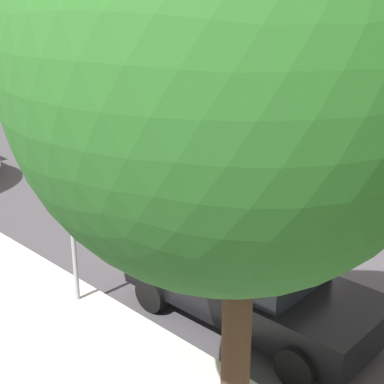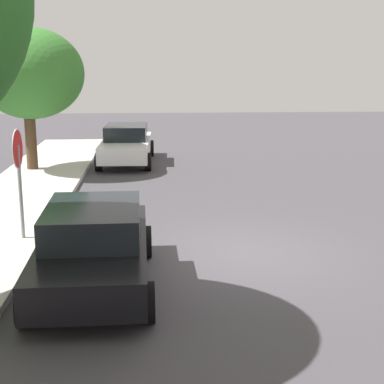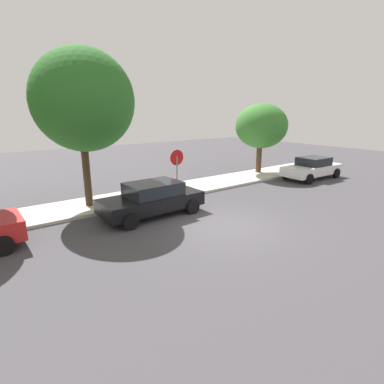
# 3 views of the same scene
# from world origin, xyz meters

# --- Properties ---
(ground_plane) EXTENTS (60.00, 60.00, 0.00)m
(ground_plane) POSITION_xyz_m (0.00, 0.00, 0.00)
(ground_plane) COLOR #423F44
(sidewalk_curb) EXTENTS (32.00, 2.73, 0.14)m
(sidewalk_curb) POSITION_xyz_m (0.00, 5.53, 0.07)
(sidewalk_curb) COLOR beige
(sidewalk_curb) RESTS_ON ground_plane
(stop_sign) EXTENTS (0.84, 0.08, 2.49)m
(stop_sign) POSITION_xyz_m (0.90, 4.60, 1.72)
(stop_sign) COLOR gray
(stop_sign) RESTS_ON ground_plane
(parked_car_black) EXTENTS (4.43, 2.13, 1.44)m
(parked_car_black) POSITION_xyz_m (-1.58, 2.82, 0.74)
(parked_car_black) COLOR black
(parked_car_black) RESTS_ON ground_plane
(parked_car_white) EXTENTS (4.54, 2.03, 1.42)m
(parked_car_white) POSITION_xyz_m (10.54, 2.87, 0.72)
(parked_car_white) COLOR white
(parked_car_white) RESTS_ON ground_plane
(street_tree_near_corner) EXTENTS (4.29, 4.29, 6.95)m
(street_tree_near_corner) POSITION_xyz_m (-3.27, 5.44, 4.77)
(street_tree_near_corner) COLOR #422D1E
(street_tree_near_corner) RESTS_ON ground_plane
(street_tree_mid_block) EXTENTS (3.52, 3.52, 4.87)m
(street_tree_mid_block) POSITION_xyz_m (8.74, 5.86, 3.35)
(street_tree_mid_block) COLOR #513823
(street_tree_mid_block) RESTS_ON ground_plane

